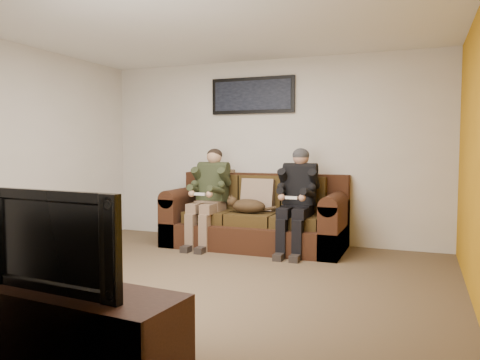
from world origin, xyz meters
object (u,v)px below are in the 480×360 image
at_px(person_left, 209,190).
at_px(person_right, 297,193).
at_px(sofa, 257,219).
at_px(tv_stand, 65,327).
at_px(cat, 247,206).
at_px(television, 63,239).
at_px(framed_poster, 252,95).

distance_m(person_left, person_right, 1.24).
bearing_deg(sofa, person_left, -161.96).
bearing_deg(tv_stand, sofa, 96.09).
bearing_deg(sofa, cat, -103.48).
distance_m(person_right, cat, 0.70).
bearing_deg(television, person_right, 86.29).
bearing_deg(framed_poster, person_left, -125.85).
relative_size(person_right, television, 1.27).
relative_size(person_left, framed_poster, 1.07).
bearing_deg(framed_poster, person_right, -35.34).
distance_m(person_right, framed_poster, 1.67).
distance_m(person_left, cat, 0.59).
relative_size(framed_poster, television, 1.18).
xyz_separation_m(person_right, tv_stand, (-0.56, -3.58, -0.52)).
distance_m(cat, framed_poster, 1.65).
relative_size(person_left, cat, 2.03).
bearing_deg(tv_stand, person_right, 86.29).
xyz_separation_m(sofa, framed_poster, (-0.20, 0.38, 1.73)).
relative_size(person_left, person_right, 0.99).
bearing_deg(sofa, person_right, -18.01).
distance_m(person_left, tv_stand, 3.68).
xyz_separation_m(sofa, cat, (-0.06, -0.24, 0.21)).
height_order(person_left, person_right, person_right).
xyz_separation_m(cat, television, (0.12, -3.55, 0.22)).
xyz_separation_m(person_left, tv_stand, (0.68, -3.58, -0.52)).
bearing_deg(person_right, framed_poster, 144.66).
height_order(sofa, tv_stand, sofa).
relative_size(cat, tv_stand, 0.42).
bearing_deg(person_right, person_left, -179.98).
bearing_deg(television, framed_poster, 98.75).
distance_m(sofa, person_left, 0.76).
relative_size(tv_stand, television, 1.48).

